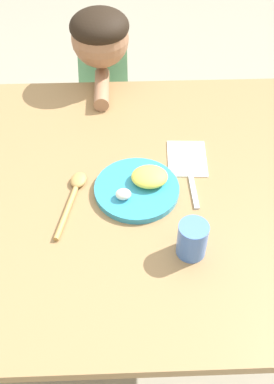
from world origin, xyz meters
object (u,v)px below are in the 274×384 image
at_px(fork, 192,181).
at_px(drinking_cup, 192,239).
at_px(plate, 139,186).
at_px(spoon, 74,193).
at_px(person, 106,100).

height_order(fork, drinking_cup, drinking_cup).
distance_m(plate, fork, 0.15).
xyz_separation_m(spoon, person, (0.07, 0.63, -0.16)).
xyz_separation_m(plate, drinking_cup, (0.11, -0.20, 0.03)).
height_order(plate, spoon, plate).
bearing_deg(fork, plate, 98.93).
height_order(plate, person, person).
distance_m(spoon, drinking_cup, 0.35).
relative_size(fork, drinking_cup, 2.13).
distance_m(spoon, person, 0.65).
xyz_separation_m(fork, drinking_cup, (-0.03, -0.23, 0.04)).
height_order(drinking_cup, person, person).
distance_m(drinking_cup, person, 0.87).
bearing_deg(drinking_cup, fork, 82.58).
distance_m(plate, spoon, 0.17).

